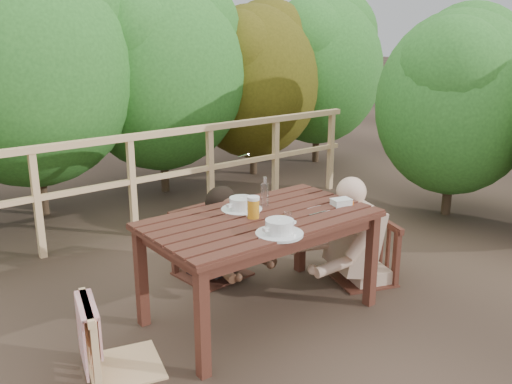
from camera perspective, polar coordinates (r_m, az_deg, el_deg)
ground at (r=4.08m, az=0.44°, el=-12.37°), size 60.00×60.00×0.00m
table at (r=3.92m, az=0.45°, el=-7.72°), size 1.57×0.88×0.72m
chair_left at (r=3.39m, az=-13.74°, el=-10.86°), size 0.54×0.54×0.88m
chair_far at (r=4.49m, az=-4.64°, el=-2.46°), size 0.56×0.56×1.03m
chair_right at (r=4.49m, az=11.07°, el=-3.47°), size 0.58×0.58×0.92m
woman at (r=4.48m, az=-4.81°, el=-1.38°), size 0.53×0.63×1.20m
diner_right at (r=4.43m, az=11.50°, el=-0.27°), size 0.86×0.78×1.43m
railing at (r=5.49m, az=-12.58°, el=0.62°), size 5.60×0.10×1.01m
hedge_row at (r=6.55m, az=-14.82°, el=15.37°), size 6.60×1.60×3.80m
soup_near at (r=3.47m, az=2.42°, el=-3.66°), size 0.30×0.30×0.10m
soup_far at (r=3.92m, az=-1.49°, el=-1.26°), size 0.29×0.29×0.10m
bread_roll at (r=3.61m, az=2.55°, el=-3.04°), size 0.14×0.10×0.08m
beer_glass at (r=3.73m, az=-0.28°, el=-1.68°), size 0.08×0.08×0.16m
bottle at (r=3.95m, az=0.90°, el=-0.10°), size 0.06×0.06×0.24m
tumbler at (r=3.71m, az=3.27°, el=-2.58°), size 0.06×0.06×0.07m
butter_tub at (r=4.06m, az=8.74°, el=-1.10°), size 0.16×0.13×0.06m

